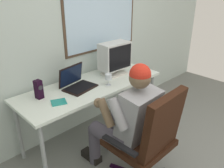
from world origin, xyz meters
TOP-DOWN VIEW (x-y plane):
  - wall_rear at (0.02, 2.09)m, footprint 5.72×0.08m
  - desk at (-0.04, 1.72)m, footprint 1.73×0.64m
  - office_chair at (-0.12, 0.81)m, footprint 0.63×0.60m
  - person_seated at (-0.13, 1.08)m, footprint 0.54×0.76m
  - crt_monitor at (0.37, 1.75)m, footprint 0.39×0.24m
  - laptop at (-0.21, 1.78)m, footprint 0.38×0.33m
  - wine_glass at (0.08, 1.57)m, footprint 0.08×0.08m
  - desk_speaker at (-0.63, 1.82)m, footprint 0.07×0.08m
  - cd_case at (-0.54, 1.61)m, footprint 0.18×0.17m

SIDE VIEW (x-z plane):
  - office_chair at x=-0.12m, z-range 0.05..1.05m
  - person_seated at x=-0.13m, z-range 0.02..1.21m
  - desk at x=-0.04m, z-range 0.31..1.04m
  - cd_case at x=-0.54m, z-range 0.73..0.74m
  - laptop at x=-0.21m, z-range 0.68..0.91m
  - wine_glass at x=0.08m, z-range 0.76..0.89m
  - desk_speaker at x=-0.63m, z-range 0.73..0.92m
  - crt_monitor at x=0.37m, z-range 0.76..1.16m
  - wall_rear at x=0.02m, z-range 0.01..2.60m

